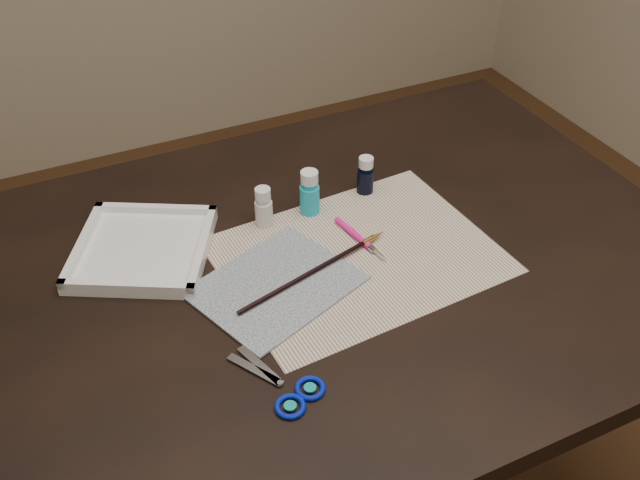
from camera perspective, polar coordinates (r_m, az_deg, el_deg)
name	(u,v)px	position (r m, az deg, el deg)	size (l,w,h in m)	color
table	(320,404)	(1.47, 0.00, -13.00)	(1.30, 0.90, 0.75)	black
paper	(358,255)	(1.21, 3.07, -1.24)	(0.45, 0.35, 0.00)	silver
canvas	(276,285)	(1.15, -3.57, -3.65)	(0.24, 0.20, 0.00)	#101F34
paint_bottle_white	(264,207)	(1.26, -4.54, 2.64)	(0.03, 0.03, 0.08)	silver
paint_bottle_cyan	(309,192)	(1.28, -0.85, 3.82)	(0.04, 0.04, 0.09)	#1BB3D2
paint_bottle_navy	(365,175)	(1.34, 3.66, 5.20)	(0.03, 0.03, 0.08)	black
paintbrush	(316,269)	(1.17, -0.32, -2.37)	(0.31, 0.01, 0.01)	black
craft_knife	(361,240)	(1.23, 3.31, 0.03)	(0.14, 0.01, 0.01)	#FF1B95
scissors	(270,380)	(1.02, -4.06, -11.15)	(0.17, 0.08, 0.01)	silver
palette_tray	(143,248)	(1.24, -14.00, -0.62)	(0.22, 0.22, 0.03)	white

